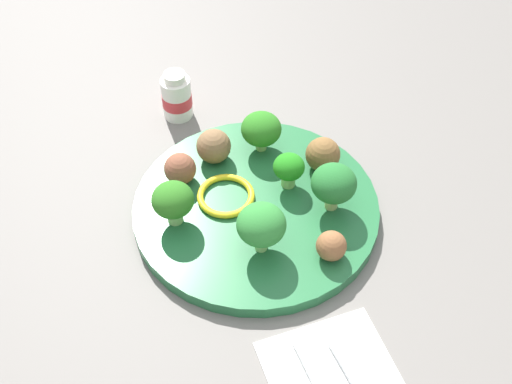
{
  "coord_description": "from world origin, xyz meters",
  "views": [
    {
      "loc": [
        0.47,
        -0.13,
        0.57
      ],
      "look_at": [
        0.0,
        0.0,
        0.04
      ],
      "focal_mm": 45.59,
      "sensor_mm": 36.0,
      "label": 1
    }
  ],
  "objects_px": {
    "broccoli_floret_front_right": "(261,225)",
    "meatball_far_rim": "(214,146)",
    "broccoli_floret_far_rim": "(334,184)",
    "broccoli_floret_mid_left": "(261,129)",
    "meatball_center": "(323,154)",
    "meatball_mid_left": "(331,246)",
    "plate": "(256,208)",
    "yogurt_bottle": "(177,97)",
    "broccoli_floret_near_rim": "(173,200)",
    "pepper_ring_mid_left": "(226,196)",
    "meatball_front_left": "(180,169)",
    "broccoli_floret_back_right": "(289,168)"
  },
  "relations": [
    {
      "from": "pepper_ring_mid_left",
      "to": "yogurt_bottle",
      "type": "distance_m",
      "value": 0.18
    },
    {
      "from": "meatball_far_rim",
      "to": "broccoli_floret_near_rim",
      "type": "bearing_deg",
      "value": -37.22
    },
    {
      "from": "plate",
      "to": "meatball_center",
      "type": "distance_m",
      "value": 0.1
    },
    {
      "from": "broccoli_floret_mid_left",
      "to": "meatball_far_rim",
      "type": "xyz_separation_m",
      "value": [
        0.0,
        -0.06,
        -0.01
      ]
    },
    {
      "from": "broccoli_floret_near_rim",
      "to": "broccoli_floret_front_right",
      "type": "bearing_deg",
      "value": 52.63
    },
    {
      "from": "broccoli_floret_front_right",
      "to": "meatball_center",
      "type": "relative_size",
      "value": 1.46
    },
    {
      "from": "broccoli_floret_mid_left",
      "to": "broccoli_floret_near_rim",
      "type": "bearing_deg",
      "value": -54.99
    },
    {
      "from": "meatball_front_left",
      "to": "meatball_mid_left",
      "type": "bearing_deg",
      "value": 41.26
    },
    {
      "from": "plate",
      "to": "yogurt_bottle",
      "type": "bearing_deg",
      "value": -164.4
    },
    {
      "from": "broccoli_floret_back_right",
      "to": "broccoli_floret_front_right",
      "type": "xyz_separation_m",
      "value": [
        0.08,
        -0.06,
        0.01
      ]
    },
    {
      "from": "meatball_front_left",
      "to": "pepper_ring_mid_left",
      "type": "bearing_deg",
      "value": 46.68
    },
    {
      "from": "broccoli_floret_mid_left",
      "to": "meatball_center",
      "type": "bearing_deg",
      "value": 50.8
    },
    {
      "from": "meatball_mid_left",
      "to": "meatball_center",
      "type": "height_order",
      "value": "meatball_center"
    },
    {
      "from": "meatball_mid_left",
      "to": "meatball_front_left",
      "type": "xyz_separation_m",
      "value": [
        -0.15,
        -0.13,
        0.0
      ]
    },
    {
      "from": "plate",
      "to": "meatball_front_left",
      "type": "height_order",
      "value": "meatball_front_left"
    },
    {
      "from": "broccoli_floret_back_right",
      "to": "broccoli_floret_near_rim",
      "type": "distance_m",
      "value": 0.14
    },
    {
      "from": "plate",
      "to": "broccoli_floret_far_rim",
      "type": "height_order",
      "value": "broccoli_floret_far_rim"
    },
    {
      "from": "broccoli_floret_far_rim",
      "to": "meatball_front_left",
      "type": "bearing_deg",
      "value": -118.68
    },
    {
      "from": "plate",
      "to": "meatball_far_rim",
      "type": "height_order",
      "value": "meatball_far_rim"
    },
    {
      "from": "meatball_far_rim",
      "to": "broccoli_floret_far_rim",
      "type": "bearing_deg",
      "value": 45.19
    },
    {
      "from": "broccoli_floret_back_right",
      "to": "meatball_mid_left",
      "type": "height_order",
      "value": "broccoli_floret_back_right"
    },
    {
      "from": "plate",
      "to": "broccoli_floret_mid_left",
      "type": "height_order",
      "value": "broccoli_floret_mid_left"
    },
    {
      "from": "broccoli_floret_far_rim",
      "to": "yogurt_bottle",
      "type": "height_order",
      "value": "broccoli_floret_far_rim"
    },
    {
      "from": "broccoli_floret_far_rim",
      "to": "meatball_center",
      "type": "distance_m",
      "value": 0.07
    },
    {
      "from": "meatball_mid_left",
      "to": "yogurt_bottle",
      "type": "xyz_separation_m",
      "value": [
        -0.28,
        -0.11,
        -0.0
      ]
    },
    {
      "from": "broccoli_floret_back_right",
      "to": "broccoli_floret_mid_left",
      "type": "bearing_deg",
      "value": -168.17
    },
    {
      "from": "meatball_front_left",
      "to": "yogurt_bottle",
      "type": "xyz_separation_m",
      "value": [
        -0.13,
        0.02,
        -0.0
      ]
    },
    {
      "from": "meatball_center",
      "to": "pepper_ring_mid_left",
      "type": "bearing_deg",
      "value": -81.41
    },
    {
      "from": "broccoli_floret_far_rim",
      "to": "meatball_mid_left",
      "type": "xyz_separation_m",
      "value": [
        0.06,
        -0.02,
        -0.02
      ]
    },
    {
      "from": "broccoli_floret_back_right",
      "to": "broccoli_floret_front_right",
      "type": "relative_size",
      "value": 0.73
    },
    {
      "from": "meatball_center",
      "to": "broccoli_floret_mid_left",
      "type": "bearing_deg",
      "value": -129.2
    },
    {
      "from": "broccoli_floret_front_right",
      "to": "meatball_far_rim",
      "type": "distance_m",
      "value": 0.15
    },
    {
      "from": "broccoli_floret_front_right",
      "to": "meatball_far_rim",
      "type": "xyz_separation_m",
      "value": [
        -0.15,
        -0.02,
        -0.02
      ]
    },
    {
      "from": "broccoli_floret_far_rim",
      "to": "broccoli_floret_mid_left",
      "type": "distance_m",
      "value": 0.12
    },
    {
      "from": "broccoli_floret_back_right",
      "to": "broccoli_floret_far_rim",
      "type": "xyz_separation_m",
      "value": [
        0.05,
        0.04,
        0.01
      ]
    },
    {
      "from": "broccoli_floret_near_rim",
      "to": "meatball_far_rim",
      "type": "bearing_deg",
      "value": 142.78
    },
    {
      "from": "pepper_ring_mid_left",
      "to": "meatball_center",
      "type": "bearing_deg",
      "value": 98.59
    },
    {
      "from": "broccoli_floret_far_rim",
      "to": "broccoli_floret_mid_left",
      "type": "bearing_deg",
      "value": -155.62
    },
    {
      "from": "meatball_front_left",
      "to": "yogurt_bottle",
      "type": "bearing_deg",
      "value": 171.23
    },
    {
      "from": "plate",
      "to": "meatball_far_rim",
      "type": "xyz_separation_m",
      "value": [
        -0.08,
        -0.03,
        0.03
      ]
    },
    {
      "from": "broccoli_floret_mid_left",
      "to": "broccoli_floret_far_rim",
      "type": "bearing_deg",
      "value": 24.38
    },
    {
      "from": "broccoli_floret_front_right",
      "to": "broccoli_floret_near_rim",
      "type": "xyz_separation_m",
      "value": [
        -0.06,
        -0.08,
        -0.01
      ]
    },
    {
      "from": "broccoli_floret_near_rim",
      "to": "pepper_ring_mid_left",
      "type": "bearing_deg",
      "value": 105.79
    },
    {
      "from": "plate",
      "to": "meatball_center",
      "type": "bearing_deg",
      "value": 111.66
    },
    {
      "from": "broccoli_floret_back_right",
      "to": "broccoli_floret_near_rim",
      "type": "xyz_separation_m",
      "value": [
        0.02,
        -0.14,
        0.01
      ]
    },
    {
      "from": "meatball_mid_left",
      "to": "yogurt_bottle",
      "type": "height_order",
      "value": "yogurt_bottle"
    },
    {
      "from": "meatball_far_rim",
      "to": "yogurt_bottle",
      "type": "height_order",
      "value": "yogurt_bottle"
    },
    {
      "from": "broccoli_floret_mid_left",
      "to": "meatball_front_left",
      "type": "xyz_separation_m",
      "value": [
        0.03,
        -0.1,
        -0.01
      ]
    },
    {
      "from": "broccoli_floret_mid_left",
      "to": "meatball_center",
      "type": "relative_size",
      "value": 1.24
    },
    {
      "from": "broccoli_floret_front_right",
      "to": "meatball_mid_left",
      "type": "relative_size",
      "value": 1.84
    }
  ]
}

